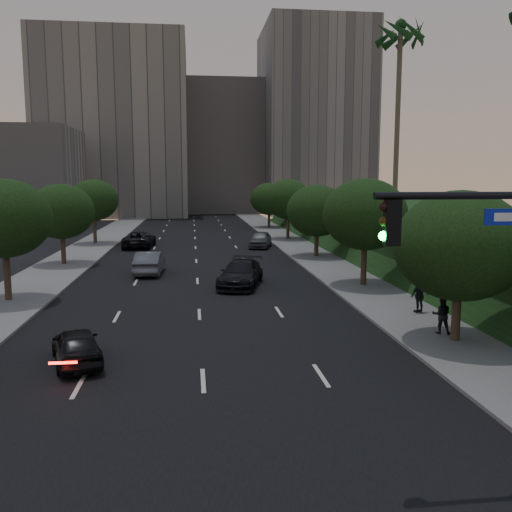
{
  "coord_description": "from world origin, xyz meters",
  "views": [
    {
      "loc": [
        -0.27,
        -12.29,
        6.62
      ],
      "look_at": [
        2.25,
        9.04,
        3.6
      ],
      "focal_mm": 38.0,
      "sensor_mm": 36.0,
      "label": 1
    }
  ],
  "objects": [
    {
      "name": "ground",
      "position": [
        0.0,
        0.0,
        0.0
      ],
      "size": [
        160.0,
        160.0,
        0.0
      ],
      "primitive_type": "plane",
      "color": "black",
      "rests_on": "ground"
    },
    {
      "name": "road_surface",
      "position": [
        0.0,
        30.0,
        0.01
      ],
      "size": [
        16.0,
        140.0,
        0.02
      ],
      "primitive_type": "cube",
      "color": "black",
      "rests_on": "ground"
    },
    {
      "name": "sidewalk_right",
      "position": [
        10.25,
        30.0,
        0.07
      ],
      "size": [
        4.5,
        140.0,
        0.15
      ],
      "primitive_type": "cube",
      "color": "slate",
      "rests_on": "ground"
    },
    {
      "name": "sidewalk_left",
      "position": [
        -10.25,
        30.0,
        0.07
      ],
      "size": [
        4.5,
        140.0,
        0.15
      ],
      "primitive_type": "cube",
      "color": "slate",
      "rests_on": "ground"
    },
    {
      "name": "embankment",
      "position": [
        22.0,
        28.0,
        2.0
      ],
      "size": [
        18.0,
        90.0,
        4.0
      ],
      "primitive_type": "cube",
      "color": "black",
      "rests_on": "ground"
    },
    {
      "name": "parapet_wall",
      "position": [
        13.5,
        28.0,
        4.35
      ],
      "size": [
        0.35,
        90.0,
        0.7
      ],
      "primitive_type": "cube",
      "color": "slate",
      "rests_on": "embankment"
    },
    {
      "name": "office_block_left",
      "position": [
        -14.0,
        92.0,
        16.0
      ],
      "size": [
        26.0,
        20.0,
        32.0
      ],
      "primitive_type": "cube",
      "color": "gray",
      "rests_on": "ground"
    },
    {
      "name": "office_block_mid",
      "position": [
        6.0,
        102.0,
        13.0
      ],
      "size": [
        22.0,
        18.0,
        26.0
      ],
      "primitive_type": "cube",
      "color": "#A8A29A",
      "rests_on": "ground"
    },
    {
      "name": "office_block_right",
      "position": [
        24.0,
        96.0,
        18.0
      ],
      "size": [
        20.0,
        22.0,
        36.0
      ],
      "primitive_type": "cube",
      "color": "gray",
      "rests_on": "ground"
    },
    {
      "name": "office_block_filler",
      "position": [
        -26.0,
        70.0,
        7.0
      ],
      "size": [
        18.0,
        16.0,
        14.0
      ],
      "primitive_type": "cube",
      "color": "#A8A29A",
      "rests_on": "ground"
    },
    {
      "name": "tree_right_a",
      "position": [
        10.3,
        8.0,
        4.02
      ],
      "size": [
        5.2,
        5.2,
        6.24
      ],
      "color": "#38281C",
      "rests_on": "ground"
    },
    {
      "name": "tree_right_b",
      "position": [
        10.3,
        20.0,
        4.52
      ],
      "size": [
        5.2,
        5.2,
        6.74
      ],
      "color": "#38281C",
      "rests_on": "ground"
    },
    {
      "name": "tree_right_c",
      "position": [
        10.3,
        33.0,
        4.02
      ],
      "size": [
        5.2,
        5.2,
        6.24
      ],
      "color": "#38281C",
      "rests_on": "ground"
    },
    {
      "name": "tree_right_d",
      "position": [
        10.3,
        47.0,
        4.52
      ],
      "size": [
        5.2,
        5.2,
        6.74
      ],
      "color": "#38281C",
      "rests_on": "ground"
    },
    {
      "name": "tree_right_e",
      "position": [
        10.3,
        62.0,
        4.02
      ],
      "size": [
        5.2,
        5.2,
        6.24
      ],
      "color": "#38281C",
      "rests_on": "ground"
    },
    {
      "name": "tree_left_b",
      "position": [
        -10.3,
        18.0,
        4.58
      ],
      "size": [
        5.0,
        5.0,
        6.71
      ],
      "color": "#38281C",
      "rests_on": "ground"
    },
    {
      "name": "tree_left_c",
      "position": [
        -10.3,
        31.0,
        4.21
      ],
      "size": [
        5.0,
        5.0,
        6.34
      ],
      "color": "#38281C",
      "rests_on": "ground"
    },
    {
      "name": "tree_left_d",
      "position": [
        -10.3,
        45.0,
        4.58
      ],
      "size": [
        5.0,
        5.0,
        6.71
      ],
      "color": "#38281C",
      "rests_on": "ground"
    },
    {
      "name": "palm_far",
      "position": [
        16.0,
        30.0,
        17.64
      ],
      "size": [
        3.2,
        3.2,
        15.5
      ],
      "color": "#4C4233",
      "rests_on": "embankment"
    },
    {
      "name": "sedan_near_left",
      "position": [
        -4.51,
        7.3,
        0.67
      ],
      "size": [
        2.66,
        4.21,
        1.34
      ],
      "primitive_type": "imported",
      "rotation": [
        0.0,
        0.0,
        3.44
      ],
      "color": "black",
      "rests_on": "ground"
    },
    {
      "name": "sedan_mid_left",
      "position": [
        -3.32,
        26.21,
        0.82
      ],
      "size": [
        2.0,
        5.04,
        1.63
      ],
      "primitive_type": "imported",
      "rotation": [
        0.0,
        0.0,
        3.09
      ],
      "color": "#4F5156",
      "rests_on": "ground"
    },
    {
      "name": "sedan_far_left",
      "position": [
        -5.48,
        41.63,
        0.81
      ],
      "size": [
        3.06,
        5.98,
        1.62
      ],
      "primitive_type": "imported",
      "rotation": [
        0.0,
        0.0,
        3.08
      ],
      "color": "black",
      "rests_on": "ground"
    },
    {
      "name": "sedan_near_right",
      "position": [
        2.68,
        20.9,
        0.82
      ],
      "size": [
        3.66,
        6.03,
        1.63
      ],
      "primitive_type": "imported",
      "rotation": [
        0.0,
        0.0,
        -0.26
      ],
      "color": "black",
      "rests_on": "ground"
    },
    {
      "name": "sedan_far_right",
      "position": [
        6.37,
        40.35,
        0.82
      ],
      "size": [
        3.03,
        5.12,
        1.63
      ],
      "primitive_type": "imported",
      "rotation": [
        0.0,
        0.0,
        -0.24
      ],
      "color": "#4F5255",
      "rests_on": "ground"
    },
    {
      "name": "pedestrian_b",
      "position": [
        10.17,
        8.99,
        0.96
      ],
      "size": [
        0.94,
        0.83,
        1.62
      ],
      "primitive_type": "imported",
      "rotation": [
        0.0,
        0.0,
        2.82
      ],
      "color": "black",
      "rests_on": "sidewalk_right"
    },
    {
      "name": "pedestrian_c",
      "position": [
        10.76,
        12.61,
        1.01
      ],
      "size": [
        1.09,
        0.73,
        1.73
      ],
      "primitive_type": "imported",
      "rotation": [
        0.0,
        0.0,
        3.47
      ],
      "color": "black",
      "rests_on": "sidewalk_right"
    }
  ]
}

